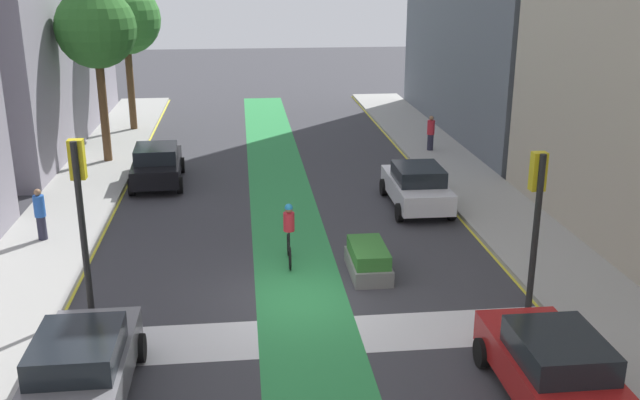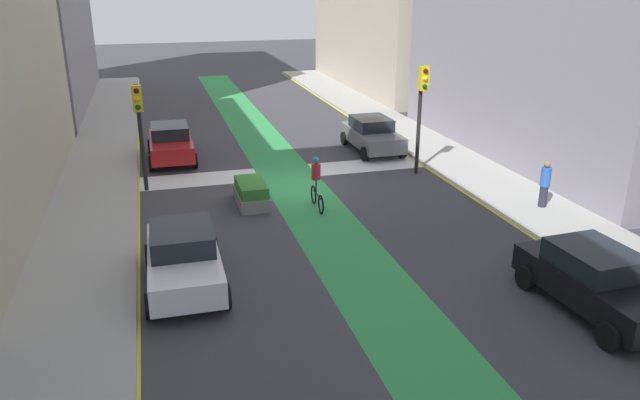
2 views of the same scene
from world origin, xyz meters
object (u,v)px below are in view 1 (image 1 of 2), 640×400
object	(u,v)px
traffic_signal_near_right	(537,201)
car_white_right_far	(417,186)
street_tree_far	(125,19)
traffic_signal_near_left	(80,196)
car_grey_left_near	(81,368)
car_black_left_far	(157,164)
pedestrian_sidewalk_left_a	(40,214)
pedestrian_sidewalk_right_a	(431,133)
median_planter	(368,260)
car_red_right_near	(553,368)
street_tree_near	(96,29)
cyclist_in_lane	(289,232)

from	to	relation	value
traffic_signal_near_right	car_white_right_far	distance (m)	8.41
traffic_signal_near_right	street_tree_far	xyz separation A→B (m)	(-12.67, 21.93, 2.87)
traffic_signal_near_left	car_white_right_far	distance (m)	12.58
traffic_signal_near_right	car_grey_left_near	distance (m)	10.98
traffic_signal_near_right	car_black_left_far	size ratio (longest dim) A/B	0.95
car_white_right_far	pedestrian_sidewalk_left_a	xyz separation A→B (m)	(-12.43, -2.19, 0.18)
pedestrian_sidewalk_right_a	car_white_right_far	bearing A→B (deg)	-108.17
pedestrian_sidewalk_right_a	traffic_signal_near_left	bearing A→B (deg)	-129.95
traffic_signal_near_left	median_planter	world-z (taller)	traffic_signal_near_left
traffic_signal_near_right	median_planter	distance (m)	5.06
street_tree_far	car_red_right_near	bearing A→B (deg)	-66.15
car_red_right_near	car_white_right_far	distance (m)	12.23
car_black_left_far	car_grey_left_near	bearing A→B (deg)	-89.61
car_grey_left_near	median_planter	xyz separation A→B (m)	(6.69, 5.62, -0.40)
street_tree_near	street_tree_far	distance (m)	6.43
pedestrian_sidewalk_left_a	median_planter	bearing A→B (deg)	-19.29
traffic_signal_near_right	traffic_signal_near_left	size ratio (longest dim) A/B	0.91
traffic_signal_near_left	cyclist_in_lane	size ratio (longest dim) A/B	2.40
street_tree_far	median_planter	size ratio (longest dim) A/B	3.51
median_planter	car_grey_left_near	bearing A→B (deg)	-139.95
car_grey_left_near	pedestrian_sidewalk_right_a	bearing A→B (deg)	57.67
traffic_signal_near_right	car_black_left_far	distance (m)	16.13
car_grey_left_near	median_planter	distance (m)	8.75
traffic_signal_near_right	car_grey_left_near	size ratio (longest dim) A/B	0.96
car_grey_left_near	pedestrian_sidewalk_left_a	distance (m)	9.51
traffic_signal_near_right	car_grey_left_near	xyz separation A→B (m)	(-10.33, -3.10, -2.05)
car_black_left_far	street_tree_far	xyz separation A→B (m)	(-2.23, 9.80, 4.91)
pedestrian_sidewalk_left_a	street_tree_near	distance (m)	10.72
car_white_right_far	street_tree_far	xyz separation A→B (m)	(-11.75, 13.82, 4.91)
car_grey_left_near	cyclist_in_lane	bearing A→B (deg)	55.53
car_black_left_far	street_tree_near	size ratio (longest dim) A/B	0.58
car_red_right_near	traffic_signal_near_left	bearing A→B (deg)	153.14
pedestrian_sidewalk_left_a	cyclist_in_lane	bearing A→B (deg)	-17.77
cyclist_in_lane	median_planter	xyz separation A→B (m)	(2.16, -0.98, -0.57)
car_black_left_far	car_red_right_near	distance (m)	18.71
car_grey_left_near	pedestrian_sidewalk_left_a	size ratio (longest dim) A/B	2.56
traffic_signal_near_left	pedestrian_sidewalk_right_a	bearing A→B (deg)	50.05
pedestrian_sidewalk_right_a	street_tree_near	xyz separation A→B (m)	(-14.52, -0.24, 4.80)
car_grey_left_near	street_tree_near	bearing A→B (deg)	97.94
pedestrian_sidewalk_left_a	car_red_right_near	bearing A→B (deg)	-39.46
car_grey_left_near	car_white_right_far	size ratio (longest dim) A/B	1.00
pedestrian_sidewalk_right_a	street_tree_near	world-z (taller)	street_tree_near
street_tree_near	car_red_right_near	bearing A→B (deg)	-59.03
car_grey_left_near	street_tree_far	world-z (taller)	street_tree_far
car_grey_left_near	street_tree_far	xyz separation A→B (m)	(-2.33, 25.03, 4.91)
traffic_signal_near_left	pedestrian_sidewalk_right_a	xyz separation A→B (m)	(12.50, 14.92, -2.15)
car_grey_left_near	pedestrian_sidewalk_right_a	distance (m)	22.30
pedestrian_sidewalk_left_a	median_planter	distance (m)	10.29
traffic_signal_near_right	cyclist_in_lane	world-z (taller)	traffic_signal_near_right
pedestrian_sidewalk_right_a	pedestrian_sidewalk_left_a	distance (m)	17.87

